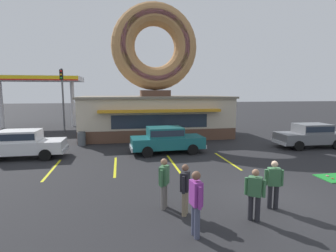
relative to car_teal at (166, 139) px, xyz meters
name	(u,v)px	position (x,y,z in m)	size (l,w,h in m)	color
ground_plane	(271,198)	(2.48, -7.47, -0.87)	(160.00, 160.00, 0.00)	#232326
donut_shop_building	(155,92)	(0.17, 6.48, 2.87)	(12.30, 6.75, 10.96)	brown
mini_donut_mid_left	(332,178)	(6.18, -6.17, -0.82)	(0.13, 0.13, 0.04)	brown
mini_donut_mid_right	(327,176)	(6.22, -5.84, -0.82)	(0.13, 0.13, 0.04)	#D8667F
car_teal	(166,139)	(0.00, 0.00, 0.00)	(4.63, 2.13, 1.60)	#196066
car_grey	(310,135)	(9.85, -0.18, 0.00)	(4.62, 2.10, 1.60)	slate
car_white	(22,143)	(-8.26, 0.20, 0.00)	(4.57, 1.99, 1.60)	silver
pedestrian_blue_sweater_man	(274,182)	(2.03, -8.25, 0.00)	(0.57, 0.34, 1.58)	#232328
pedestrian_hooded_kid	(196,200)	(-0.90, -9.40, 0.11)	(0.29, 0.59, 1.76)	#474C66
pedestrian_leather_jacket_man	(255,193)	(1.03, -8.88, -0.02)	(0.50, 0.42, 1.55)	#232328
pedestrian_clipboard_woman	(164,181)	(-1.43, -7.60, 0.04)	(0.39, 0.54, 1.65)	slate
pedestrian_beanie_man	(185,187)	(-0.87, -8.16, 0.01)	(0.38, 0.54, 1.59)	#7F7056
trash_bin	(82,139)	(-5.46, 3.18, -0.37)	(0.57, 0.57, 0.97)	#51565B
traffic_light_pole	(62,92)	(-7.86, 9.62, 2.84)	(0.28, 0.47, 5.80)	#595B60
gas_station_canopy	(36,81)	(-11.24, 13.85, 3.99)	(9.00, 4.46, 5.30)	silver
parking_stripe_far_left	(52,170)	(-6.07, -2.47, -0.87)	(0.12, 3.60, 0.01)	yellow
parking_stripe_left	(115,166)	(-3.07, -2.47, -0.87)	(0.12, 3.60, 0.01)	yellow
parking_stripe_mid_left	(173,163)	(-0.07, -2.47, -0.87)	(0.12, 3.60, 0.01)	yellow
parking_stripe_centre	(227,161)	(2.93, -2.47, -0.87)	(0.12, 3.60, 0.01)	yellow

